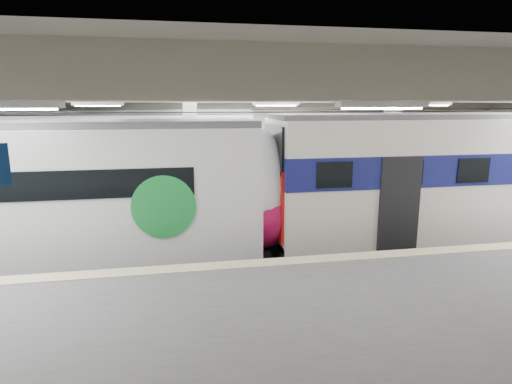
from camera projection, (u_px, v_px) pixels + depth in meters
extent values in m
cube|color=black|center=(288.00, 257.00, 14.19)|extent=(36.00, 24.00, 0.10)
cube|color=silver|center=(291.00, 84.00, 13.05)|extent=(36.00, 24.00, 0.20)
cube|color=beige|center=(242.00, 145.00, 23.24)|extent=(30.00, 0.10, 5.50)
cube|color=#545456|center=(380.00, 350.00, 7.81)|extent=(30.00, 7.00, 1.10)
cube|color=beige|center=(322.00, 259.00, 10.82)|extent=(30.00, 0.50, 0.02)
cube|color=beige|center=(191.00, 164.00, 15.96)|extent=(0.50, 0.50, 5.50)
cube|color=beige|center=(389.00, 159.00, 17.41)|extent=(0.50, 0.50, 5.50)
cube|color=beige|center=(291.00, 94.00, 13.11)|extent=(30.00, 18.00, 0.50)
cube|color=#59544C|center=(289.00, 254.00, 14.16)|extent=(30.00, 1.52, 0.16)
cube|color=#59544C|center=(257.00, 213.00, 19.45)|extent=(30.00, 1.52, 0.16)
cylinder|color=black|center=(291.00, 112.00, 13.22)|extent=(30.00, 0.03, 0.03)
cylinder|color=black|center=(258.00, 109.00, 18.51)|extent=(30.00, 0.03, 0.03)
cube|color=white|center=(311.00, 105.00, 11.25)|extent=(26.00, 8.40, 0.12)
cube|color=white|center=(40.00, 194.00, 12.34)|extent=(12.62, 2.82, 3.79)
ellipsoid|color=white|center=(254.00, 186.00, 13.48)|extent=(2.23, 2.76, 3.71)
ellipsoid|color=#AC0E44|center=(258.00, 212.00, 13.67)|extent=(2.37, 2.82, 2.27)
cylinder|color=green|center=(164.00, 207.00, 11.64)|extent=(1.75, 0.06, 1.75)
cube|color=#4C4C51|center=(32.00, 125.00, 11.94)|extent=(12.62, 2.31, 0.20)
cube|color=black|center=(47.00, 261.00, 12.76)|extent=(12.62, 1.97, 0.70)
cube|color=silver|center=(470.00, 176.00, 14.84)|extent=(13.95, 3.06, 3.97)
cube|color=navy|center=(471.00, 163.00, 14.74)|extent=(13.99, 3.12, 0.97)
cube|color=red|center=(273.00, 200.00, 13.69)|extent=(0.08, 2.60, 2.18)
cube|color=black|center=(274.00, 148.00, 13.35)|extent=(0.08, 2.45, 1.43)
cube|color=#4C4C51|center=(476.00, 116.00, 14.42)|extent=(13.95, 2.39, 0.16)
cube|color=black|center=(464.00, 235.00, 15.27)|extent=(13.95, 2.14, 0.70)
cube|color=white|center=(70.00, 164.00, 17.55)|extent=(14.78, 3.02, 4.01)
cube|color=green|center=(69.00, 152.00, 17.44)|extent=(14.82, 3.08, 0.84)
cube|color=#4C4C51|center=(66.00, 112.00, 17.11)|extent=(14.78, 2.49, 0.16)
cube|color=black|center=(75.00, 216.00, 18.00)|extent=(14.78, 2.70, 0.60)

